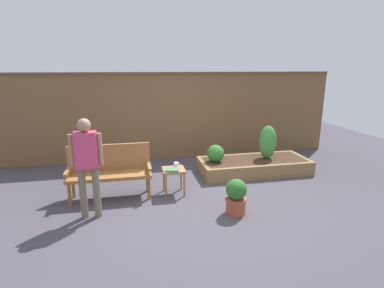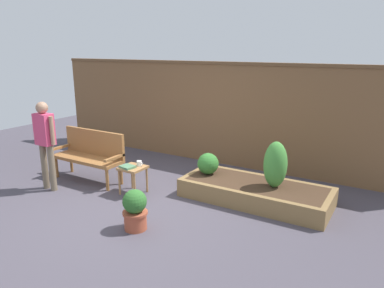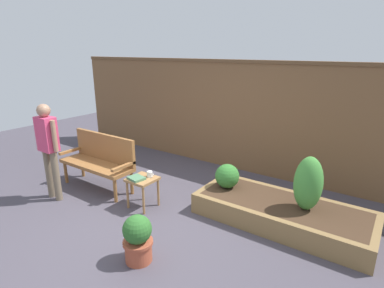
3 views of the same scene
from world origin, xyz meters
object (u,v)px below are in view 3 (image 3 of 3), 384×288
(cup_on_table, at_px, (150,174))
(shrub_near_bench, at_px, (227,176))
(person_by_bench, at_px, (48,144))
(side_table, at_px, (143,183))
(garden_bench, at_px, (100,157))
(book_on_table, at_px, (136,178))
(potted_boxwood, at_px, (138,238))
(shrub_far_corner, at_px, (308,184))

(cup_on_table, bearing_deg, shrub_near_bench, 35.87)
(cup_on_table, bearing_deg, person_by_bench, -153.78)
(side_table, bearing_deg, cup_on_table, 57.09)
(garden_bench, height_order, cup_on_table, garden_bench)
(garden_bench, relative_size, side_table, 3.00)
(book_on_table, bearing_deg, cup_on_table, 71.36)
(book_on_table, bearing_deg, person_by_bench, -147.61)
(side_table, distance_m, shrub_near_bench, 1.30)
(book_on_table, distance_m, person_by_bench, 1.52)
(shrub_near_bench, xyz_separation_m, person_by_bench, (-2.41, -1.41, 0.45))
(garden_bench, height_order, shrub_near_bench, garden_bench)
(side_table, relative_size, cup_on_table, 3.94)
(side_table, bearing_deg, person_by_bench, -156.10)
(potted_boxwood, bearing_deg, book_on_table, 134.95)
(garden_bench, bearing_deg, shrub_far_corner, 11.19)
(potted_boxwood, bearing_deg, shrub_near_bench, 84.29)
(shrub_near_bench, bearing_deg, book_on_table, -140.45)
(potted_boxwood, distance_m, shrub_far_corner, 2.27)
(side_table, xyz_separation_m, person_by_bench, (-1.39, -0.62, 0.54))
(book_on_table, bearing_deg, shrub_near_bench, 50.46)
(book_on_table, bearing_deg, side_table, 75.73)
(garden_bench, xyz_separation_m, shrub_far_corner, (3.34, 0.66, 0.13))
(potted_boxwood, bearing_deg, side_table, 131.06)
(shrub_far_corner, height_order, person_by_bench, person_by_bench)
(potted_boxwood, distance_m, shrub_near_bench, 1.79)
(garden_bench, xyz_separation_m, potted_boxwood, (1.97, -1.10, -0.25))
(side_table, height_order, potted_boxwood, potted_boxwood)
(shrub_near_bench, distance_m, shrub_far_corner, 1.21)
(potted_boxwood, height_order, shrub_far_corner, shrub_far_corner)
(shrub_near_bench, relative_size, person_by_bench, 0.24)
(garden_bench, xyz_separation_m, side_table, (1.13, -0.13, -0.15))
(garden_bench, distance_m, person_by_bench, 0.88)
(shrub_near_bench, bearing_deg, side_table, -142.20)
(potted_boxwood, xyz_separation_m, shrub_far_corner, (1.37, 1.77, 0.37))
(shrub_far_corner, bearing_deg, cup_on_table, -162.14)
(garden_bench, bearing_deg, book_on_table, -11.28)
(side_table, xyz_separation_m, shrub_near_bench, (1.02, 0.79, 0.09))
(garden_bench, distance_m, cup_on_table, 1.19)
(book_on_table, bearing_deg, shrub_far_corner, 32.18)
(garden_bench, relative_size, person_by_bench, 0.92)
(cup_on_table, height_order, shrub_far_corner, shrub_far_corner)
(garden_bench, xyz_separation_m, shrub_near_bench, (2.15, 0.66, -0.06))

